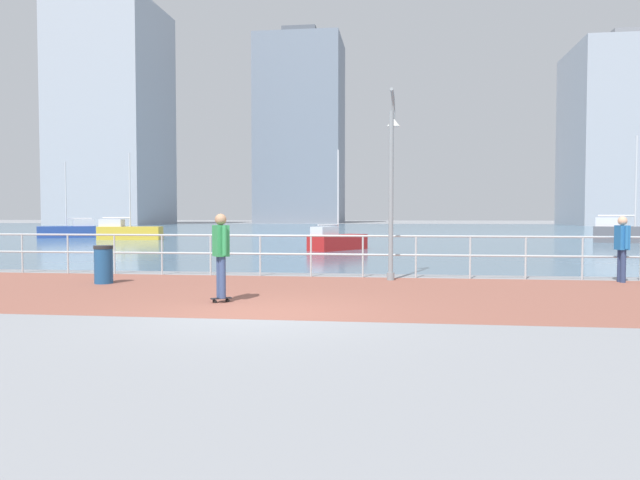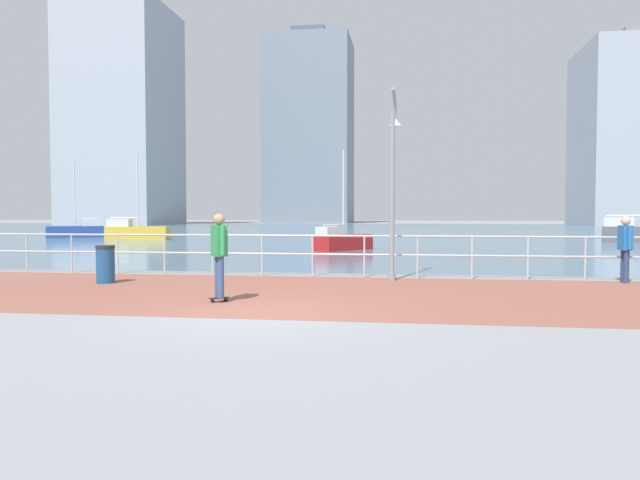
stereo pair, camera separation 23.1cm
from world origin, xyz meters
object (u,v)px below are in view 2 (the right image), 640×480
at_px(sailboat_ivory, 77,230).
at_px(sailboat_navy, 136,231).
at_px(lamppost, 393,175).
at_px(sailboat_blue, 342,241).
at_px(skateboarder, 219,249).
at_px(trash_bin, 105,264).
at_px(bystander, 625,244).

relative_size(sailboat_ivory, sailboat_navy, 0.95).
xyz_separation_m(lamppost, sailboat_blue, (-2.71, 12.51, -2.26)).
xyz_separation_m(skateboarder, sailboat_navy, (-14.35, 26.81, -0.48)).
bearing_deg(sailboat_blue, sailboat_ivory, 148.89).
relative_size(skateboarder, sailboat_ivory, 0.31).
xyz_separation_m(lamppost, sailboat_ivory, (-23.21, 24.88, -2.19)).
height_order(skateboarder, trash_bin, skateboarder).
relative_size(skateboarder, trash_bin, 1.83).
bearing_deg(sailboat_navy, sailboat_blue, -33.39).
height_order(lamppost, sailboat_navy, sailboat_navy).
height_order(skateboarder, sailboat_blue, sailboat_blue).
bearing_deg(sailboat_navy, skateboarder, -61.84).
distance_m(lamppost, trash_bin, 7.51).
relative_size(lamppost, sailboat_blue, 1.04).
xyz_separation_m(lamppost, bystander, (5.67, 0.08, -1.74)).
xyz_separation_m(trash_bin, sailboat_ivory, (-16.28, 26.72, 0.05)).
bearing_deg(bystander, trash_bin, -171.35).
distance_m(lamppost, sailboat_navy, 28.43).
distance_m(bystander, trash_bin, 12.75).
xyz_separation_m(skateboarder, sailboat_blue, (0.47, 17.04, -0.57)).
bearing_deg(sailboat_navy, bystander, -43.75).
height_order(lamppost, sailboat_ivory, sailboat_ivory).
bearing_deg(sailboat_ivory, sailboat_navy, -24.62).
relative_size(lamppost, sailboat_ivory, 0.91).
relative_size(lamppost, skateboarder, 2.88).
bearing_deg(lamppost, sailboat_navy, 128.20).
distance_m(bystander, sailboat_navy, 32.11).
height_order(lamppost, trash_bin, lamppost).
distance_m(trash_bin, sailboat_blue, 14.96).
bearing_deg(trash_bin, bystander, 8.65).
bearing_deg(lamppost, sailboat_ivory, 133.01).
xyz_separation_m(sailboat_ivory, sailboat_navy, (5.68, -2.60, 0.03)).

